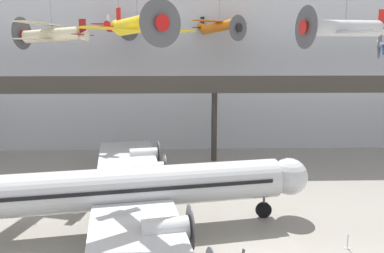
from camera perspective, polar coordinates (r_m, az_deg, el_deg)
hangar_back_wall at (r=53.10m, az=2.77°, el=10.26°), size 140.00×3.00×25.19m
mezzanine_walkway at (r=45.06m, az=3.57°, el=5.69°), size 110.00×3.20×10.83m
airliner_silver_main at (r=29.06m, az=-11.09°, el=-9.39°), size 30.92×35.44×9.32m
suspended_plane_yellow_lowwing at (r=27.54m, az=-8.30°, el=15.06°), size 7.95×7.27×6.60m
suspended_plane_cream_biplane at (r=39.91m, az=-20.54°, el=13.00°), size 7.47×9.00×6.62m
suspended_plane_silver_racer at (r=27.88m, az=22.27°, el=13.63°), size 6.56×7.94×6.68m
suspended_plane_orange_highwing at (r=48.92m, az=4.15°, el=15.00°), size 7.58×7.22×5.56m
suspended_plane_red_highwing at (r=47.89m, az=-11.04°, el=14.68°), size 7.41×6.28×5.42m
stanchion_barrier at (r=29.43m, az=22.60°, el=-16.22°), size 0.36×0.36×1.08m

